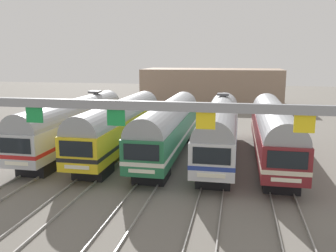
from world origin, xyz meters
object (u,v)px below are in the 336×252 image
object	(u,v)px
commuter_train_silver	(220,127)
commuter_train_maroon	(273,129)
commuter_train_yellow	(120,124)
commuter_train_green	(169,126)
commuter_train_stainless	(74,122)
catenary_gantry	(116,125)

from	to	relation	value
commuter_train_silver	commuter_train_maroon	world-z (taller)	commuter_train_silver
commuter_train_yellow	commuter_train_green	size ratio (longest dim) A/B	1.00
commuter_train_green	commuter_train_maroon	size ratio (longest dim) A/B	1.00
commuter_train_green	commuter_train_stainless	bearing A→B (deg)	179.97
commuter_train_maroon	commuter_train_stainless	bearing A→B (deg)	179.99
commuter_train_silver	commuter_train_stainless	bearing A→B (deg)	180.00
commuter_train_green	catenary_gantry	world-z (taller)	catenary_gantry
commuter_train_silver	commuter_train_maroon	bearing A→B (deg)	-0.06
commuter_train_maroon	catenary_gantry	bearing A→B (deg)	-122.76
commuter_train_silver	commuter_train_green	bearing A→B (deg)	-179.94
commuter_train_yellow	commuter_train_maroon	world-z (taller)	same
commuter_train_yellow	commuter_train_green	bearing A→B (deg)	0.00
commuter_train_stainless	commuter_train_yellow	xyz separation A→B (m)	(4.34, -0.00, -0.00)
catenary_gantry	commuter_train_yellow	bearing A→B (deg)	107.84
commuter_train_green	commuter_train_silver	size ratio (longest dim) A/B	1.00
commuter_train_silver	commuter_train_maroon	size ratio (longest dim) A/B	1.00
commuter_train_maroon	commuter_train_silver	bearing A→B (deg)	179.94
commuter_train_stainless	commuter_train_silver	distance (m)	13.03
commuter_train_stainless	commuter_train_maroon	size ratio (longest dim) A/B	1.00
commuter_train_stainless	commuter_train_maroon	world-z (taller)	commuter_train_stainless
commuter_train_stainless	commuter_train_silver	size ratio (longest dim) A/B	1.00
commuter_train_maroon	catenary_gantry	distance (m)	16.25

